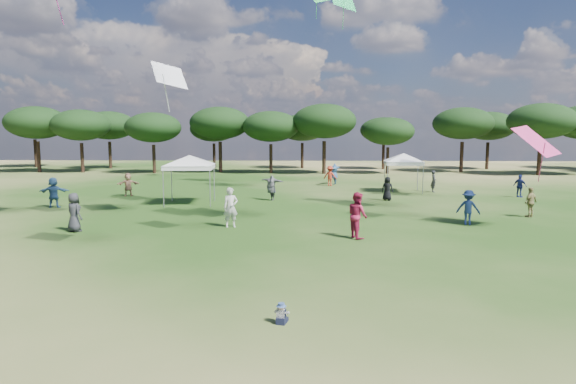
# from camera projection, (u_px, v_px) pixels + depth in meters

# --- Properties ---
(ground) EXTENTS (140.00, 140.00, 0.00)m
(ground) POSITION_uv_depth(u_px,v_px,m) (240.00, 370.00, 8.81)
(ground) COLOR #244414
(ground) RESTS_ON ground
(tree_line) EXTENTS (108.78, 17.63, 7.77)m
(tree_line) POSITION_uv_depth(u_px,v_px,m) (316.00, 124.00, 55.12)
(tree_line) COLOR black
(tree_line) RESTS_ON ground
(tent_left) EXTENTS (5.84, 5.84, 3.32)m
(tent_left) POSITION_uv_depth(u_px,v_px,m) (189.00, 157.00, 29.45)
(tent_left) COLOR gray
(tent_left) RESTS_ON ground
(tent_right) EXTENTS (5.41, 5.41, 3.19)m
(tent_right) POSITION_uv_depth(u_px,v_px,m) (404.00, 155.00, 35.68)
(tent_right) COLOR gray
(tent_right) RESTS_ON ground
(toddler) EXTENTS (0.36, 0.39, 0.49)m
(toddler) POSITION_uv_depth(u_px,v_px,m) (282.00, 314.00, 10.95)
(toddler) COLOR black
(toddler) RESTS_ON ground
(festival_crowd) EXTENTS (30.76, 23.43, 1.92)m
(festival_crowd) POSITION_uv_depth(u_px,v_px,m) (293.00, 188.00, 30.83)
(festival_crowd) COLOR navy
(festival_crowd) RESTS_ON ground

